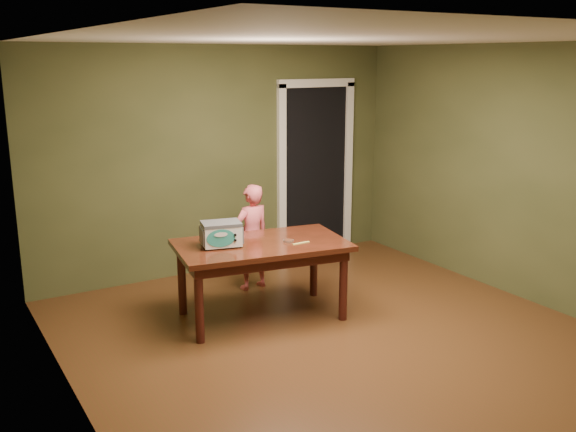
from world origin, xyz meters
The scene contains 8 objects.
floor centered at (0.00, 0.00, 0.00)m, with size 5.00×5.00×0.00m, color #4E2A16.
room_shell centered at (0.00, 0.00, 1.71)m, with size 4.52×5.02×2.61m.
doorway centered at (1.30, 2.78, 1.06)m, with size 1.10×0.66×2.25m.
dining_table centered at (-0.33, 0.93, 0.65)m, with size 1.73×1.15×0.75m.
toy_oven centered at (-0.71, 1.01, 0.88)m, with size 0.42×0.33×0.23m.
baking_pan centered at (-0.10, 0.81, 0.76)m, with size 0.10×0.10×0.02m.
spatula centered at (-0.03, 0.71, 0.75)m, with size 0.18×0.03×0.01m, color #D6D05D.
child centered at (-0.03, 1.69, 0.58)m, with size 0.42×0.28×1.15m, color #E85F69.
Camera 1 is at (-3.12, -4.20, 2.45)m, focal length 40.00 mm.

